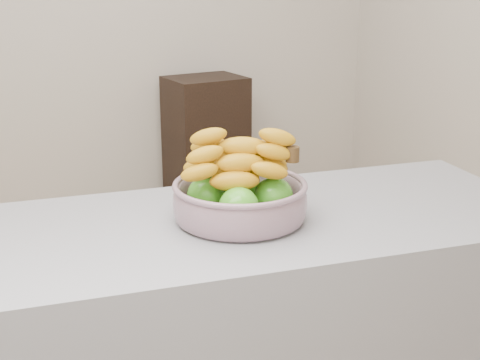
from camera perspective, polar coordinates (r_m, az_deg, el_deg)
name	(u,v)px	position (r m, az deg, el deg)	size (l,w,h in m)	color
cabinet	(206,142)	(4.27, -2.92, 3.27)	(0.46, 0.37, 0.83)	black
fruit_bowl	(240,194)	(1.59, -0.01, -1.23)	(0.32, 0.32, 0.21)	#909CAD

